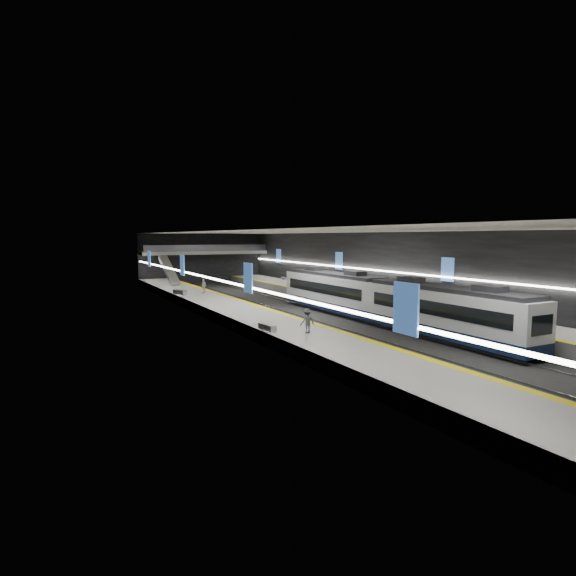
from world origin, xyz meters
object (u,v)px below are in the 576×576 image
passenger_left_a (203,286)px  passenger_left_b (307,321)px  bench_left_near (267,327)px  bench_left_far (180,292)px  bench_right_far (284,278)px  passenger_right_a (419,300)px  escalator (169,270)px  bench_right_near (530,321)px  train (380,299)px

passenger_left_a → passenger_left_b: passenger_left_b is taller
bench_left_near → bench_left_far: (0.13, 23.65, 0.04)m
bench_left_near → bench_left_far: bearing=83.1°
bench_left_near → bench_right_far: bench_left_near is taller
passenger_right_a → passenger_left_b: passenger_right_a is taller
passenger_right_a → passenger_left_b: size_ratio=1.05×
escalator → passenger_left_a: size_ratio=4.83×
bench_left_far → passenger_left_b: bearing=-104.0°
escalator → bench_left_near: size_ratio=4.65×
escalator → bench_left_far: escalator is taller
bench_right_near → passenger_left_a: 34.22m
escalator → passenger_right_a: size_ratio=4.52×
bench_right_near → bench_left_far: bearing=143.7°
train → escalator: bearing=106.5°
train → bench_right_far: (7.00, 32.06, -1.00)m
bench_left_near → passenger_left_a: 23.68m
train → escalator: (-10.00, 33.66, 0.70)m
escalator → bench_right_near: 46.37m
bench_right_far → passenger_right_a: 32.49m
bench_right_far → passenger_left_a: bearing=-136.1°
passenger_left_b → bench_left_near: bearing=-53.9°
train → escalator: 35.12m
passenger_right_a → passenger_left_a: passenger_right_a is taller
passenger_right_a → bench_right_far: bearing=16.6°
passenger_left_a → bench_right_far: bearing=106.9°
passenger_left_b → train: bearing=-157.3°
bench_right_near → passenger_left_a: size_ratio=1.02×
bench_right_near → bench_right_far: (0.59, 41.73, -0.01)m
passenger_left_b → escalator: bearing=-93.7°
passenger_right_a → passenger_left_b: 14.96m
escalator → bench_left_far: bearing=-98.3°
bench_left_near → passenger_right_a: size_ratio=0.97×
bench_left_near → escalator: bearing=80.3°
bench_right_near → bench_right_far: size_ratio=1.06×
escalator → bench_left_near: escalator is taller
bench_left_near → bench_right_near: 19.68m
bench_right_far → passenger_right_a: bearing=-86.1°
escalator → bench_left_far: 12.96m
bench_right_far → passenger_right_a: passenger_right_a is taller
train → bench_right_far: 32.83m
passenger_right_a → bench_right_near: bearing=-144.4°
train → passenger_right_a: 4.12m
passenger_left_a → train: bearing=5.8°
bench_left_far → passenger_left_b: 26.01m
train → bench_right_far: bearing=77.7°
bench_left_near → bench_right_far: bearing=54.7°
escalator → passenger_right_a: (14.10, -33.96, -1.01)m
train → passenger_left_a: (-9.16, 20.80, -0.37)m
bench_left_far → bench_right_far: bearing=12.6°
bench_left_far → passenger_right_a: size_ratio=1.14×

